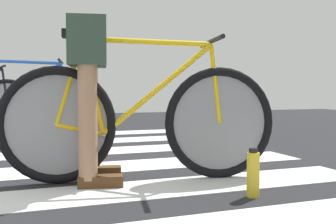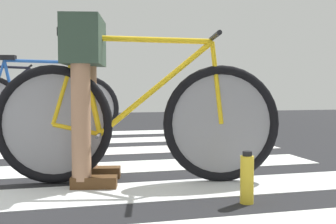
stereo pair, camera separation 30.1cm
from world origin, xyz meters
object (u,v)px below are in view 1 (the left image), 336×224
water_bottle (253,174)px  bicycle_1_of_4 (140,120)px  cyclist_1_of_4 (89,78)px  bicycle_3_of_4 (17,107)px

water_bottle → bicycle_1_of_4: bearing=128.0°
cyclist_1_of_4 → bicycle_3_of_4: (-0.42, 2.11, -0.26)m
bicycle_1_of_4 → water_bottle: bearing=-40.9°
water_bottle → bicycle_3_of_4: bearing=113.2°
bicycle_3_of_4 → bicycle_1_of_4: bearing=-62.2°
bicycle_3_of_4 → water_bottle: size_ratio=6.56×
bicycle_1_of_4 → water_bottle: size_ratio=6.53×
bicycle_1_of_4 → bicycle_3_of_4: same height
bicycle_1_of_4 → bicycle_3_of_4: size_ratio=1.00×
bicycle_1_of_4 → cyclist_1_of_4: (-0.30, 0.06, 0.26)m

